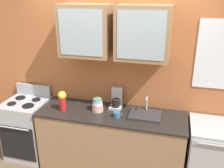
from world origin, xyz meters
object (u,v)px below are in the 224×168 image
object	(u,v)px
cup_near_sink	(117,115)
dishwasher	(209,157)
bowl_stack	(98,105)
stove_range	(28,128)
coffee_maker	(116,100)
vase	(62,100)
sink_faucet	(145,114)

from	to	relation	value
cup_near_sink	dishwasher	size ratio (longest dim) A/B	0.13
bowl_stack	dishwasher	world-z (taller)	bowl_stack
stove_range	cup_near_sink	distance (m)	1.54
dishwasher	cup_near_sink	bearing A→B (deg)	-175.65
stove_range	coffee_maker	distance (m)	1.50
stove_range	coffee_maker	size ratio (longest dim) A/B	3.79
vase	dishwasher	xyz separation A→B (m)	(1.99, 0.08, -0.61)
stove_range	bowl_stack	size ratio (longest dim) A/B	5.90
bowl_stack	stove_range	bearing A→B (deg)	-179.20
coffee_maker	bowl_stack	bearing A→B (deg)	-139.60
sink_faucet	vase	distance (m)	1.14
cup_near_sink	sink_faucet	bearing A→B (deg)	21.34
bowl_stack	cup_near_sink	size ratio (longest dim) A/B	1.53
dishwasher	sink_faucet	bearing A→B (deg)	177.05
sink_faucet	vase	bearing A→B (deg)	-173.44
cup_near_sink	dishwasher	xyz separation A→B (m)	(1.21, 0.09, -0.50)
sink_faucet	coffee_maker	world-z (taller)	coffee_maker
stove_range	bowl_stack	distance (m)	1.27
sink_faucet	cup_near_sink	xyz separation A→B (m)	(-0.35, -0.14, 0.02)
bowl_stack	dishwasher	xyz separation A→B (m)	(1.52, -0.02, -0.54)
sink_faucet	dishwasher	world-z (taller)	sink_faucet
sink_faucet	vase	xyz separation A→B (m)	(-1.13, -0.13, 0.13)
sink_faucet	bowl_stack	world-z (taller)	sink_faucet
stove_range	sink_faucet	xyz separation A→B (m)	(1.81, 0.04, 0.47)
sink_faucet	bowl_stack	distance (m)	0.66
stove_range	bowl_stack	world-z (taller)	bowl_stack
sink_faucet	cup_near_sink	world-z (taller)	sink_faucet
bowl_stack	dishwasher	distance (m)	1.61
cup_near_sink	dishwasher	world-z (taller)	cup_near_sink
sink_faucet	coffee_maker	size ratio (longest dim) A/B	1.45
sink_faucet	coffee_maker	bearing A→B (deg)	159.23
vase	dishwasher	bearing A→B (deg)	2.44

